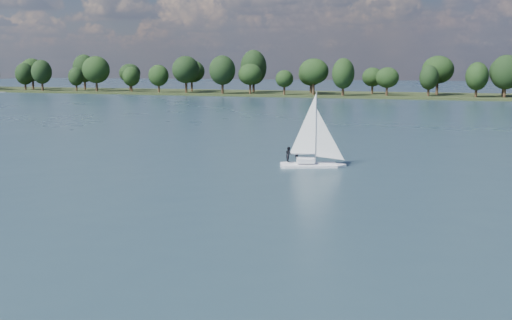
{
  "coord_description": "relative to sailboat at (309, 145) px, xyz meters",
  "views": [
    {
      "loc": [
        18.94,
        -9.14,
        11.33
      ],
      "look_at": [
        2.42,
        41.55,
        2.5
      ],
      "focal_mm": 40.0,
      "sensor_mm": 36.0,
      "label": 1
    }
  ],
  "objects": [
    {
      "name": "sailboat",
      "position": [
        0.0,
        0.0,
        0.0
      ],
      "size": [
        7.02,
        4.07,
        8.92
      ],
      "rotation": [
        0.0,
        0.0,
        0.34
      ],
      "color": "white",
      "rests_on": "ground"
    },
    {
      "name": "pontoon",
      "position": [
        -166.74,
        139.05,
        -2.49
      ],
      "size": [
        4.27,
        2.61,
        0.5
      ],
      "primitive_type": "cube",
      "rotation": [
        0.0,
        0.0,
        0.16
      ],
      "color": "#585A5D",
      "rests_on": "ground"
    },
    {
      "name": "treeline",
      "position": [
        -21.07,
        154.88,
        5.69
      ],
      "size": [
        562.44,
        73.8,
        18.55
      ],
      "color": "black",
      "rests_on": "ground"
    },
    {
      "name": "ground",
      "position": [
        -4.98,
        46.9,
        -2.49
      ],
      "size": [
        700.0,
        700.0,
        0.0
      ],
      "primitive_type": "plane",
      "color": "#233342",
      "rests_on": "ground"
    },
    {
      "name": "far_shore",
      "position": [
        -4.98,
        158.9,
        -2.49
      ],
      "size": [
        660.0,
        40.0,
        1.5
      ],
      "primitive_type": "cube",
      "color": "black",
      "rests_on": "ground"
    }
  ]
}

